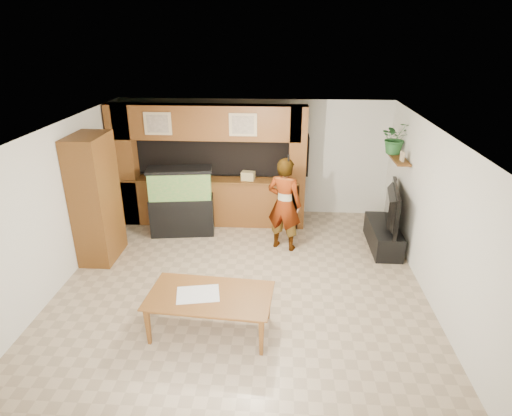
# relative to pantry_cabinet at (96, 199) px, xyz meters

# --- Properties ---
(floor) EXTENTS (6.50, 6.50, 0.00)m
(floor) POSITION_rel_pantry_cabinet_xyz_m (2.70, -0.88, -1.16)
(floor) COLOR tan
(floor) RESTS_ON ground
(ceiling) EXTENTS (6.50, 6.50, 0.00)m
(ceiling) POSITION_rel_pantry_cabinet_xyz_m (2.70, -0.88, 1.44)
(ceiling) COLOR white
(ceiling) RESTS_ON wall_back
(wall_back) EXTENTS (6.00, 0.00, 6.00)m
(wall_back) POSITION_rel_pantry_cabinet_xyz_m (2.70, 2.37, 0.14)
(wall_back) COLOR silver
(wall_back) RESTS_ON floor
(wall_left) EXTENTS (0.00, 6.50, 6.50)m
(wall_left) POSITION_rel_pantry_cabinet_xyz_m (-0.30, -0.88, 0.14)
(wall_left) COLOR silver
(wall_left) RESTS_ON floor
(wall_right) EXTENTS (0.00, 6.50, 6.50)m
(wall_right) POSITION_rel_pantry_cabinet_xyz_m (5.70, -0.88, 0.14)
(wall_right) COLOR silver
(wall_right) RESTS_ON floor
(partition) EXTENTS (4.20, 0.99, 2.60)m
(partition) POSITION_rel_pantry_cabinet_xyz_m (1.75, 1.76, 0.15)
(partition) COLOR brown
(partition) RESTS_ON floor
(wall_clock) EXTENTS (0.05, 0.25, 0.25)m
(wall_clock) POSITION_rel_pantry_cabinet_xyz_m (-0.27, 0.12, 0.74)
(wall_clock) COLOR black
(wall_clock) RESTS_ON wall_left
(wall_shelf) EXTENTS (0.25, 0.90, 0.04)m
(wall_shelf) POSITION_rel_pantry_cabinet_xyz_m (5.55, 1.07, 0.54)
(wall_shelf) COLOR brown
(wall_shelf) RESTS_ON wall_right
(pantry_cabinet) EXTENTS (0.58, 0.95, 2.33)m
(pantry_cabinet) POSITION_rel_pantry_cabinet_xyz_m (0.00, 0.00, 0.00)
(pantry_cabinet) COLOR brown
(pantry_cabinet) RESTS_ON floor
(trash_can) EXTENTS (0.29, 0.29, 0.53)m
(trash_can) POSITION_rel_pantry_cabinet_xyz_m (0.13, -0.08, -0.90)
(trash_can) COLOR #B2B2B7
(trash_can) RESTS_ON floor
(aquarium) EXTENTS (1.29, 0.48, 1.43)m
(aquarium) POSITION_rel_pantry_cabinet_xyz_m (1.29, 1.07, -0.47)
(aquarium) COLOR black
(aquarium) RESTS_ON floor
(tv_stand) EXTENTS (0.51, 1.38, 0.46)m
(tv_stand) POSITION_rel_pantry_cabinet_xyz_m (5.35, 0.72, -0.93)
(tv_stand) COLOR black
(tv_stand) RESTS_ON floor
(television) EXTENTS (0.40, 1.38, 0.79)m
(television) POSITION_rel_pantry_cabinet_xyz_m (5.35, 0.72, -0.31)
(television) COLOR black
(television) RESTS_ON tv_stand
(photo_frame) EXTENTS (0.05, 0.14, 0.18)m
(photo_frame) POSITION_rel_pantry_cabinet_xyz_m (5.55, 0.85, 0.65)
(photo_frame) COLOR tan
(photo_frame) RESTS_ON wall_shelf
(potted_plant) EXTENTS (0.71, 0.67, 0.63)m
(potted_plant) POSITION_rel_pantry_cabinet_xyz_m (5.52, 1.38, 0.87)
(potted_plant) COLOR #255D29
(potted_plant) RESTS_ON wall_shelf
(person) EXTENTS (0.78, 0.65, 1.83)m
(person) POSITION_rel_pantry_cabinet_xyz_m (3.40, 0.56, -0.25)
(person) COLOR #A08157
(person) RESTS_ON floor
(microphone) EXTENTS (0.03, 0.09, 0.15)m
(microphone) POSITION_rel_pantry_cabinet_xyz_m (3.45, 0.40, 0.71)
(microphone) COLOR black
(microphone) RESTS_ON person
(dining_table) EXTENTS (1.78, 1.09, 0.60)m
(dining_table) POSITION_rel_pantry_cabinet_xyz_m (2.38, -2.06, -0.86)
(dining_table) COLOR brown
(dining_table) RESTS_ON floor
(newspaper_a) EXTENTS (0.65, 0.52, 0.01)m
(newspaper_a) POSITION_rel_pantry_cabinet_xyz_m (2.21, -2.03, -0.56)
(newspaper_a) COLOR silver
(newspaper_a) RESTS_ON dining_table
(counter_box) EXTENTS (0.30, 0.23, 0.18)m
(counter_box) POSITION_rel_pantry_cabinet_xyz_m (2.63, 1.57, -0.03)
(counter_box) COLOR #A28D58
(counter_box) RESTS_ON partition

